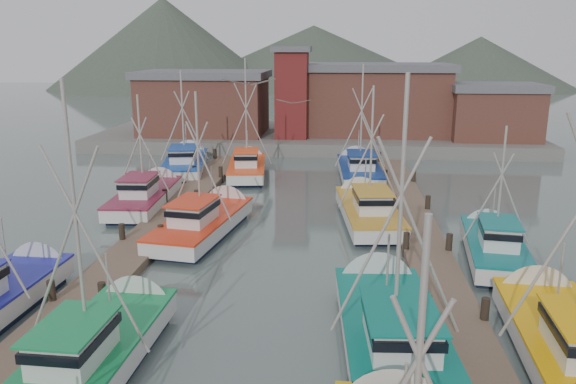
# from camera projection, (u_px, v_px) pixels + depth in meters

# --- Properties ---
(ground) EXTENTS (260.00, 260.00, 0.00)m
(ground) POSITION_uv_depth(u_px,v_px,m) (268.00, 296.00, 22.62)
(ground) COLOR #4C5C58
(ground) RESTS_ON ground
(dock_left) EXTENTS (2.30, 46.00, 1.50)m
(dock_left) POSITION_uv_depth(u_px,v_px,m) (135.00, 250.00, 27.11)
(dock_left) COLOR brown
(dock_left) RESTS_ON ground
(dock_right) EXTENTS (2.30, 46.00, 1.50)m
(dock_right) POSITION_uv_depth(u_px,v_px,m) (430.00, 260.00, 25.81)
(dock_right) COLOR brown
(dock_right) RESTS_ON ground
(quay) EXTENTS (44.00, 16.00, 1.20)m
(quay) POSITION_uv_depth(u_px,v_px,m) (314.00, 137.00, 58.11)
(quay) COLOR slate
(quay) RESTS_ON ground
(shed_left) EXTENTS (12.72, 8.48, 6.20)m
(shed_left) POSITION_uv_depth(u_px,v_px,m) (204.00, 102.00, 56.27)
(shed_left) COLOR brown
(shed_left) RESTS_ON quay
(shed_center) EXTENTS (14.84, 9.54, 6.90)m
(shed_center) POSITION_uv_depth(u_px,v_px,m) (374.00, 98.00, 56.52)
(shed_center) COLOR brown
(shed_center) RESTS_ON quay
(shed_right) EXTENTS (8.48, 6.36, 5.20)m
(shed_right) POSITION_uv_depth(u_px,v_px,m) (493.00, 111.00, 52.83)
(shed_right) COLOR brown
(shed_right) RESTS_ON quay
(lookout_tower) EXTENTS (3.60, 3.60, 8.50)m
(lookout_tower) POSITION_uv_depth(u_px,v_px,m) (292.00, 92.00, 53.20)
(lookout_tower) COLOR maroon
(lookout_tower) RESTS_ON quay
(distant_hills) EXTENTS (175.00, 140.00, 42.00)m
(distant_hills) POSITION_uv_depth(u_px,v_px,m) (281.00, 86.00, 141.89)
(distant_hills) COLOR #495245
(distant_hills) RESTS_ON ground
(boat_4) EXTENTS (3.83, 8.78, 9.67)m
(boat_4) POSITION_uv_depth(u_px,v_px,m) (100.00, 347.00, 17.45)
(boat_4) COLOR #101A36
(boat_4) RESTS_ON ground
(boat_5) EXTENTS (4.05, 10.27, 9.99)m
(boat_5) POSITION_uv_depth(u_px,v_px,m) (390.00, 329.00, 18.58)
(boat_5) COLOR #101A36
(boat_5) RESTS_ON ground
(boat_7) EXTENTS (4.35, 9.44, 10.87)m
(boat_7) POSITION_uv_depth(u_px,v_px,m) (563.00, 339.00, 17.90)
(boat_7) COLOR #101A36
(boat_7) RESTS_ON ground
(boat_8) EXTENTS (4.13, 9.49, 8.39)m
(boat_8) POSITION_uv_depth(u_px,v_px,m) (206.00, 221.00, 30.02)
(boat_8) COLOR #101A36
(boat_8) RESTS_ON ground
(boat_9) EXTENTS (3.83, 9.40, 8.53)m
(boat_9) POSITION_uv_depth(u_px,v_px,m) (367.00, 210.00, 32.16)
(boat_9) COLOR #101A36
(boat_9) RESTS_ON ground
(boat_10) EXTENTS (3.27, 9.04, 7.76)m
(boat_10) POSITION_uv_depth(u_px,v_px,m) (147.00, 195.00, 35.25)
(boat_10) COLOR #101A36
(boat_10) RESTS_ON ground
(boat_11) EXTENTS (3.33, 8.12, 7.00)m
(boat_11) POSITION_uv_depth(u_px,v_px,m) (493.00, 245.00, 26.46)
(boat_11) COLOR #101A36
(boat_11) RESTS_ON ground
(boat_12) EXTENTS (3.79, 8.85, 9.64)m
(boat_12) POSITION_uv_depth(u_px,v_px,m) (247.00, 167.00, 43.53)
(boat_12) COLOR #101A36
(boat_12) RESTS_ON ground
(boat_13) EXTENTS (3.78, 9.55, 9.36)m
(boat_13) POSITION_uv_depth(u_px,v_px,m) (359.00, 169.00, 42.71)
(boat_13) COLOR #101A36
(boat_13) RESTS_ON ground
(boat_14) EXTENTS (4.63, 10.04, 8.88)m
(boat_14) POSITION_uv_depth(u_px,v_px,m) (186.00, 163.00, 45.17)
(boat_14) COLOR #101A36
(boat_14) RESTS_ON ground
(gull_near) EXTENTS (1.52, 0.66, 0.24)m
(gull_near) POSITION_uv_depth(u_px,v_px,m) (249.00, 83.00, 15.90)
(gull_near) COLOR slate
(gull_near) RESTS_ON ground
(gull_far) EXTENTS (1.55, 0.63, 0.24)m
(gull_far) POSITION_uv_depth(u_px,v_px,m) (294.00, 102.00, 24.91)
(gull_far) COLOR slate
(gull_far) RESTS_ON ground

